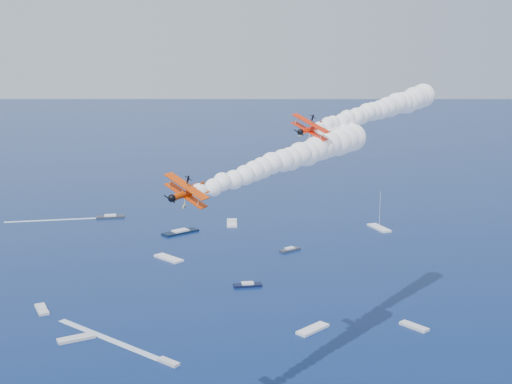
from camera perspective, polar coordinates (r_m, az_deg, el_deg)
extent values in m
cube|color=#2E313D|center=(296.83, -12.32, -2.08)|extent=(12.11, 4.05, 0.70)
cube|color=silver|center=(160.83, -7.47, -14.19)|extent=(5.18, 5.67, 0.70)
cube|color=black|center=(267.53, -6.47, -3.41)|extent=(15.45, 11.20, 0.70)
cube|color=white|center=(279.79, -2.06, -2.66)|extent=(6.31, 13.60, 0.70)
cube|color=#313542|center=(242.91, 2.91, -4.95)|extent=(8.31, 5.68, 0.70)
cube|color=white|center=(234.96, -7.47, -5.63)|extent=(9.95, 12.19, 0.70)
cube|color=black|center=(207.25, -0.72, -7.96)|extent=(8.78, 3.07, 0.70)
cube|color=white|center=(177.07, 4.86, -11.58)|extent=(10.02, 8.13, 0.70)
cube|color=silver|center=(182.82, 13.34, -11.10)|extent=(6.12, 8.16, 0.70)
cube|color=silver|center=(177.19, -15.09, -11.96)|extent=(9.67, 5.44, 0.70)
cube|color=silver|center=(198.18, -17.81, -9.51)|extent=(4.88, 8.98, 0.70)
cube|color=white|center=(276.57, 10.46, -3.03)|extent=(5.95, 13.41, 0.70)
cube|color=white|center=(298.73, -17.12, -2.31)|extent=(38.03, 2.61, 0.04)
cube|color=white|center=(176.00, -12.58, -12.11)|extent=(25.94, 30.41, 0.04)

